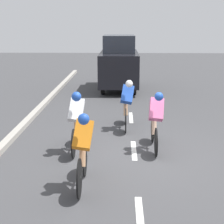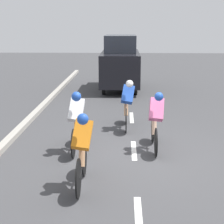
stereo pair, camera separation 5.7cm
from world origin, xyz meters
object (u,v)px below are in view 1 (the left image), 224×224
Objects in this scene: cyclist_pink at (156,120)px; cyclist_orange at (83,149)px; cyclist_white at (76,120)px; support_car at (119,63)px; cyclist_blue at (127,103)px.

cyclist_orange is at bearing 54.82° from cyclist_pink.
cyclist_pink is 2.64m from cyclist_orange.
cyclist_white is 0.98× the size of cyclist_pink.
cyclist_blue is at bearing 92.44° from support_car.
cyclist_blue is at bearing -120.71° from cyclist_white.
cyclist_blue is at bearing -70.26° from cyclist_pink.
cyclist_white is 1.88m from cyclist_pink.
cyclist_orange is 0.41× the size of support_car.
cyclist_orange reaches higher than cyclist_pink.
cyclist_blue is 1.02× the size of cyclist_white.
cyclist_orange reaches higher than cyclist_blue.
cyclist_white is 0.98× the size of cyclist_orange.
cyclist_blue is 2.37m from cyclist_white.
cyclist_white is at bearing 5.21° from cyclist_pink.
cyclist_orange is at bearing 100.22° from cyclist_white.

